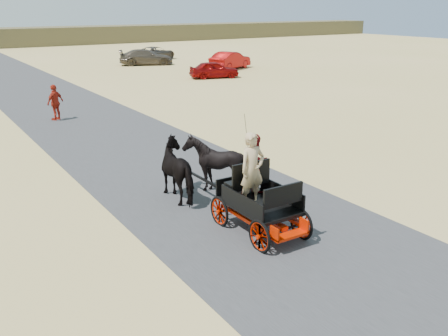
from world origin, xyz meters
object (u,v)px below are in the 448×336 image
horse_right (214,164)px  car_c (146,57)px  car_d (155,53)px  car_a (214,70)px  horse_left (181,170)px  car_b (230,60)px  pedestrian (55,102)px  carriage (259,218)px

horse_right → car_c: (11.96, 31.54, -0.14)m
car_c → car_d: car_c is taller
car_a → car_c: bearing=19.5°
horse_left → car_d: 38.57m
car_b → car_c: (-4.85, 6.83, -0.04)m
car_b → pedestrian: bearing=99.1°
horse_left → pedestrian: 12.39m
car_a → car_b: car_b is taller
car_c → horse_left: bearing=177.6°
pedestrian → car_c: 23.34m
horse_right → car_d: bearing=-112.5°
horse_left → car_b: size_ratio=0.44×
horse_right → car_c: 33.74m
carriage → horse_left: (-0.55, 3.00, 0.49)m
pedestrian → car_b: size_ratio=0.38×
car_c → car_d: size_ratio=1.03×
car_b → car_d: size_ratio=0.96×
car_b → horse_right: bearing=120.7°
car_a → car_b: bearing=-30.0°
pedestrian → car_a: (14.08, 8.30, -0.23)m
carriage → car_a: car_a is taller
horse_right → horse_left: bearing=0.0°
car_b → car_a: bearing=109.5°
pedestrian → car_d: bearing=-157.8°
car_a → car_c: car_c is taller
carriage → car_c: (12.51, 34.54, 0.35)m
carriage → car_a: (13.26, 23.69, 0.28)m
car_d → car_c: bearing=116.5°
horse_left → carriage: bearing=100.4°
horse_right → car_d: horse_right is taller
carriage → pedestrian: bearing=93.0°
carriage → car_c: size_ratio=0.49×
carriage → pedestrian: size_ratio=1.39×
carriage → pedestrian: 15.41m
car_d → car_b: bearing=164.1°
pedestrian → car_a: bearing=177.7°
carriage → car_b: size_ratio=0.53×
pedestrian → car_d: (15.98, 22.84, -0.21)m
car_b → car_c: 8.38m
carriage → horse_left: bearing=100.4°
car_b → car_d: bearing=-13.3°
car_a → car_b: 5.75m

